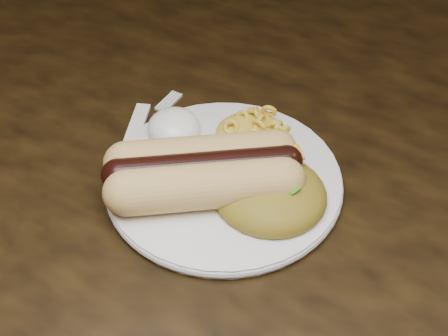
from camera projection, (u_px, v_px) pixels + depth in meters
The scene contains 7 objects.
table at pixel (367, 205), 0.70m from camera, with size 1.60×0.90×0.75m.
plate at pixel (224, 180), 0.58m from camera, with size 0.22×0.22×0.01m, color silver.
hotdog at pixel (203, 171), 0.55m from camera, with size 0.14×0.15×0.04m.
mac_and_cheese at pixel (253, 128), 0.61m from camera, with size 0.08×0.07×0.03m, color yellow.
sour_cream at pixel (174, 121), 0.61m from camera, with size 0.05×0.05×0.03m, color white.
taco_salad at pixel (270, 185), 0.55m from camera, with size 0.10×0.10×0.05m.
fork at pixel (133, 136), 0.64m from camera, with size 0.02×0.13×0.00m, color white.
Camera 1 is at (0.10, -0.49, 1.17)m, focal length 50.00 mm.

